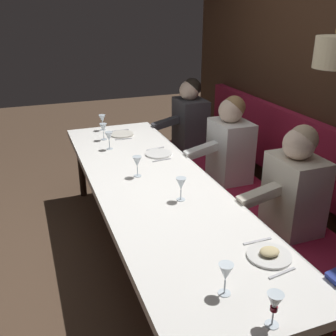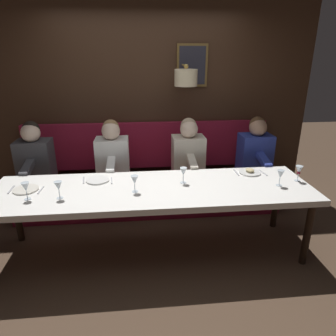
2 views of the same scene
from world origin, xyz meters
The scene contains 17 objects.
ground_plane centered at (0.00, 0.00, 0.00)m, with size 12.00×12.00×0.00m, color #4C3828.
dining_table centered at (0.00, 0.00, 0.68)m, with size 0.90×3.15×0.74m.
banquette_bench centered at (0.89, 0.00, 0.23)m, with size 0.52×3.35×0.45m, color maroon.
back_wall_panel centered at (1.46, -0.01, 1.36)m, with size 0.59×4.55×2.90m.
diner_near centered at (0.88, -0.50, 0.82)m, with size 0.60×0.40×0.79m.
diner_middle centered at (0.88, 0.45, 0.82)m, with size 0.60×0.40×0.79m.
diner_far centered at (0.88, 1.38, 0.82)m, with size 0.60×0.40×0.79m.
place_setting_0 centered at (0.06, 1.22, 0.75)m, with size 0.24×0.31×0.01m.
place_setting_1 centered at (0.23, 0.56, 0.75)m, with size 0.24×0.33×0.01m.
place_setting_2 centered at (0.28, -1.09, 0.75)m, with size 0.24×0.32×0.05m.
wine_glass_0 centered at (-0.08, 0.17, 0.86)m, with size 0.07×0.07×0.16m.
wine_glass_1 centered at (0.09, -0.32, 0.86)m, with size 0.07×0.07×0.16m.
wine_glass_2 centered at (0.02, -1.50, 0.86)m, with size 0.07×0.07×0.16m.
wine_glass_3 centered at (-0.14, 1.14, 0.86)m, with size 0.07×0.07×0.16m.
wine_glass_4 centered at (-0.15, 0.85, 0.86)m, with size 0.07×0.07×0.16m.
wine_glass_5 centered at (-0.09, 1.46, 0.86)m, with size 0.07×0.07×0.16m.
wine_glass_6 centered at (-0.08, -1.26, 0.86)m, with size 0.07×0.07×0.16m.
Camera 1 is at (-0.83, -2.53, 1.99)m, focal length 41.82 mm.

